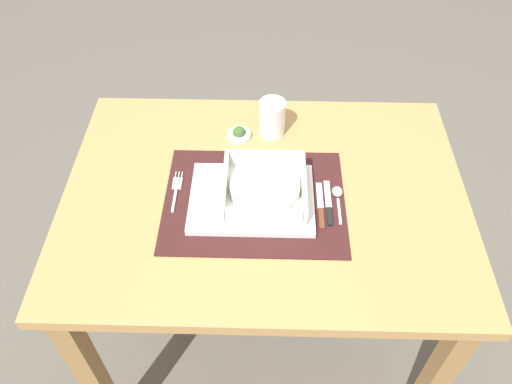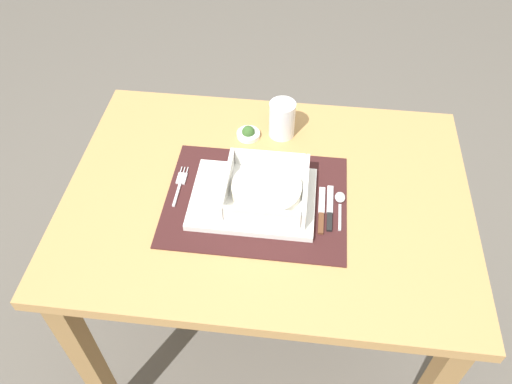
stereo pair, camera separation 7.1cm
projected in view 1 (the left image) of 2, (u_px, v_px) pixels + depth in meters
The scene contains 11 objects.
ground_plane at pixel (263, 335), 1.75m from camera, with size 6.00×6.00×0.00m, color #59544C.
dining_table at pixel (266, 222), 1.29m from camera, with size 0.95×0.70×0.73m.
placemat at pixel (256, 200), 1.18m from camera, with size 0.42×0.33×0.00m, color #381919.
serving_plate at pixel (253, 199), 1.18m from camera, with size 0.28×0.21×0.02m, color white.
porridge_bowl at pixel (266, 189), 1.16m from camera, with size 0.19×0.19×0.05m.
fork at pixel (178, 188), 1.20m from camera, with size 0.02×0.13×0.00m.
spoon at pixel (339, 196), 1.18m from camera, with size 0.02×0.11×0.01m.
butter_knife at pixel (330, 205), 1.17m from camera, with size 0.01×0.13×0.01m.
bread_knife at pixel (322, 208), 1.16m from camera, with size 0.01×0.14×0.01m.
drinking_glass at pixel (274, 120), 1.31m from camera, with size 0.07×0.07×0.10m.
condiment_saucer at pixel (240, 134), 1.33m from camera, with size 0.06×0.06×0.03m.
Camera 1 is at (-0.00, -0.80, 1.63)m, focal length 35.80 mm.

